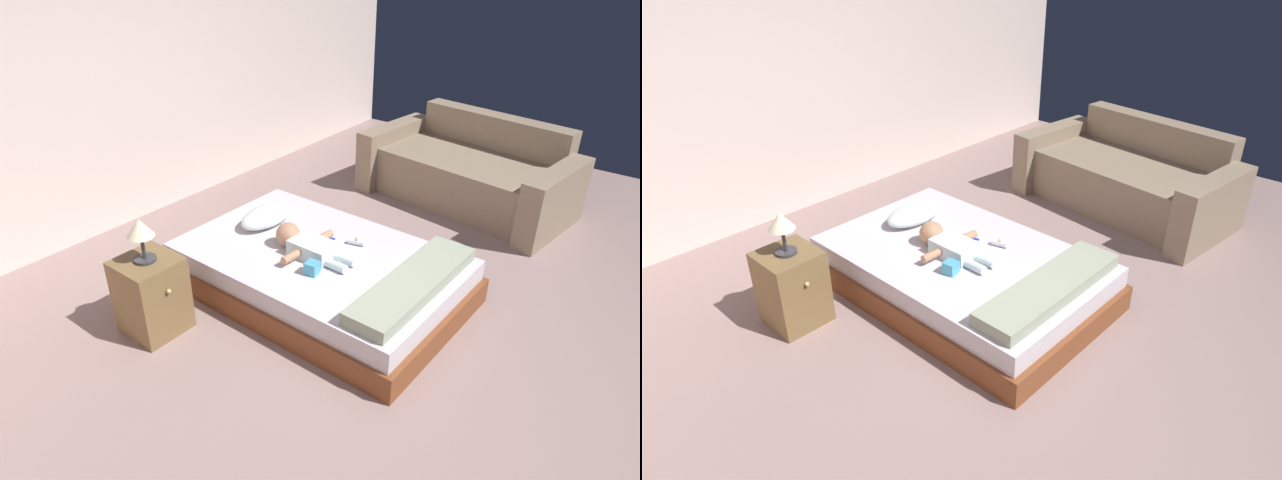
{
  "view_description": "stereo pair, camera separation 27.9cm",
  "coord_description": "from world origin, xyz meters",
  "views": [
    {
      "loc": [
        -2.49,
        -1.27,
        2.39
      ],
      "look_at": [
        0.21,
        0.86,
        0.44
      ],
      "focal_mm": 31.33,
      "sensor_mm": 36.0,
      "label": 1
    },
    {
      "loc": [
        -2.31,
        -1.49,
        2.39
      ],
      "look_at": [
        0.21,
        0.86,
        0.44
      ],
      "focal_mm": 31.33,
      "sensor_mm": 36.0,
      "label": 2
    }
  ],
  "objects": [
    {
      "name": "toy_block",
      "position": [
        -0.05,
        0.73,
        0.38
      ],
      "size": [
        0.1,
        0.1,
        0.09
      ],
      "color": "#46A3CD",
      "rests_on": "bed"
    },
    {
      "name": "couch",
      "position": [
        2.38,
        0.7,
        0.28
      ],
      "size": [
        1.27,
        2.05,
        0.78
      ],
      "color": "gray",
      "rests_on": "ground_plane"
    },
    {
      "name": "nightstand",
      "position": [
        -0.82,
        1.46,
        0.27
      ],
      "size": [
        0.37,
        0.4,
        0.54
      ],
      "color": "brown",
      "rests_on": "ground_plane"
    },
    {
      "name": "pillow",
      "position": [
        0.31,
        1.46,
        0.41
      ],
      "size": [
        0.52,
        0.28,
        0.13
      ],
      "color": "silver",
      "rests_on": "bed"
    },
    {
      "name": "blanket",
      "position": [
        0.21,
        0.1,
        0.38
      ],
      "size": [
        1.17,
        0.31,
        0.09
      ],
      "color": "#9AA28B",
      "rests_on": "bed"
    },
    {
      "name": "ground_plane",
      "position": [
        0.0,
        0.0,
        0.0
      ],
      "size": [
        8.0,
        8.0,
        0.0
      ],
      "primitive_type": "plane",
      "color": "gray"
    },
    {
      "name": "lamp",
      "position": [
        -0.82,
        1.46,
        0.75
      ],
      "size": [
        0.17,
        0.17,
        0.29
      ],
      "color": "#333338",
      "rests_on": "nightstand"
    },
    {
      "name": "toothbrush",
      "position": [
        0.4,
        0.97,
        0.35
      ],
      "size": [
        0.05,
        0.15,
        0.02
      ],
      "color": "blue",
      "rests_on": "bed"
    },
    {
      "name": "baby",
      "position": [
        0.14,
        0.94,
        0.4
      ],
      "size": [
        0.52,
        0.65,
        0.18
      ],
      "color": "silver",
      "rests_on": "bed"
    },
    {
      "name": "baby_bottle",
      "position": [
        0.46,
        0.72,
        0.36
      ],
      "size": [
        0.07,
        0.13,
        0.07
      ],
      "color": "white",
      "rests_on": "bed"
    },
    {
      "name": "wall_behind_bed",
      "position": [
        0.0,
        3.0,
        1.42
      ],
      "size": [
        8.0,
        0.12,
        2.84
      ],
      "primitive_type": "cube",
      "color": "beige",
      "rests_on": "ground_plane"
    },
    {
      "name": "bed",
      "position": [
        0.21,
        0.86,
        0.17
      ],
      "size": [
        1.31,
        2.04,
        0.34
      ],
      "color": "brown",
      "rests_on": "ground_plane"
    }
  ]
}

